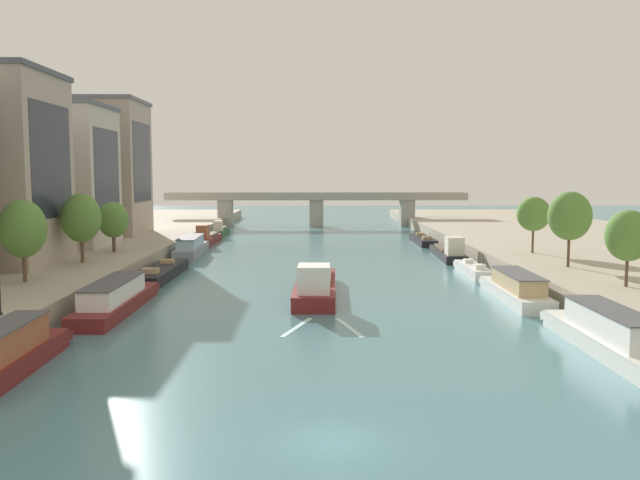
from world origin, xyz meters
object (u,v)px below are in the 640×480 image
at_px(moored_boat_right_lone, 516,288).
at_px(moored_boat_right_upstream, 423,240).
at_px(moored_boat_left_end, 221,231).
at_px(bridge_far, 316,205).
at_px(moored_boat_right_second, 473,270).
at_px(tree_left_far, 81,218).
at_px(moored_boat_left_far, 161,272).
at_px(moored_boat_right_gap_after, 607,333).
at_px(tree_right_third, 570,216).
at_px(moored_boat_left_lone, 208,238).
at_px(barge_midriver, 316,285).
at_px(moored_boat_left_gap_after, 10,353).
at_px(moored_boat_right_end, 449,252).
at_px(tree_right_end_of_row, 534,214).
at_px(moored_boat_left_second, 191,247).
at_px(tree_right_far, 628,236).
at_px(tree_left_third, 23,229).
at_px(tree_left_distant, 113,220).
at_px(moored_boat_left_upstream, 116,298).

bearing_deg(moored_boat_right_lone, moored_boat_right_upstream, 90.18).
bearing_deg(moored_boat_left_end, bridge_far, 50.20).
relative_size(moored_boat_right_second, tree_left_far, 1.54).
relative_size(moored_boat_left_far, moored_boat_right_gap_after, 1.04).
relative_size(moored_boat_right_second, tree_right_third, 1.48).
bearing_deg(moored_boat_left_lone, moored_boat_left_far, -89.16).
xyz_separation_m(moored_boat_left_far, bridge_far, (16.35, 67.61, 3.81)).
relative_size(barge_midriver, moored_boat_left_gap_after, 1.39).
relative_size(moored_boat_right_second, moored_boat_right_upstream, 0.77).
relative_size(barge_midriver, moored_boat_right_gap_after, 1.15).
height_order(moored_boat_right_end, tree_right_end_of_row, tree_right_end_of_row).
height_order(moored_boat_right_second, tree_left_far, tree_left_far).
height_order(moored_boat_left_second, tree_right_end_of_row, tree_right_end_of_row).
relative_size(moored_boat_left_gap_after, tree_right_far, 2.05).
height_order(moored_boat_left_lone, tree_left_far, tree_left_far).
relative_size(moored_boat_right_lone, tree_left_third, 2.10).
height_order(moored_boat_left_second, tree_left_far, tree_left_far).
height_order(moored_boat_right_gap_after, tree_left_third, tree_left_third).
height_order(moored_boat_left_second, moored_boat_right_lone, moored_boat_left_second).
bearing_deg(moored_boat_right_gap_after, moored_boat_right_upstream, 90.55).
bearing_deg(tree_left_distant, moored_boat_left_end, 81.00).
bearing_deg(moored_boat_right_second, tree_left_far, -174.93).
xyz_separation_m(moored_boat_left_gap_after, moored_boat_right_upstream, (32.98, 66.61, -0.63)).
relative_size(tree_left_third, tree_left_far, 0.98).
xyz_separation_m(moored_boat_right_end, tree_right_third, (7.02, -20.86, 5.77)).
xyz_separation_m(moored_boat_right_lone, tree_left_third, (-40.45, -1.26, 5.16)).
distance_m(moored_boat_left_upstream, tree_right_third, 41.30).
xyz_separation_m(moored_boat_right_upstream, tree_left_far, (-39.70, -35.74, 5.75)).
bearing_deg(tree_right_third, tree_right_end_of_row, 88.35).
xyz_separation_m(barge_midriver, moored_boat_right_end, (16.88, 26.01, -0.12)).
distance_m(moored_boat_right_second, tree_left_far, 40.17).
distance_m(moored_boat_right_second, tree_left_third, 43.40).
bearing_deg(moored_boat_right_lone, barge_midriver, 173.62).
distance_m(moored_boat_left_far, moored_boat_left_second, 18.66).
bearing_deg(tree_right_far, bridge_far, 105.64).
height_order(moored_boat_right_second, tree_left_third, tree_left_third).
relative_size(moored_boat_left_lone, tree_left_distant, 2.32).
xyz_separation_m(moored_boat_left_lone, tree_right_far, (40.45, -50.26, 4.92)).
relative_size(moored_boat_right_second, tree_left_third, 1.57).
bearing_deg(moored_boat_left_gap_after, moored_boat_right_second, 46.27).
xyz_separation_m(moored_boat_right_end, tree_left_distant, (-39.50, -8.23, 4.59)).
distance_m(moored_boat_left_lone, moored_boat_right_second, 45.96).
height_order(moored_boat_right_gap_after, moored_boat_right_upstream, moored_boat_right_gap_after).
bearing_deg(tree_left_distant, barge_midriver, -38.15).
bearing_deg(moored_boat_right_end, bridge_far, 107.31).
bearing_deg(moored_boat_left_upstream, moored_boat_right_gap_after, -20.31).
xyz_separation_m(moored_boat_right_upstream, tree_left_third, (-40.31, -47.55, 5.66)).
distance_m(moored_boat_right_upstream, tree_right_third, 40.39).
relative_size(moored_boat_left_gap_after, moored_boat_right_end, 0.83).
relative_size(moored_boat_left_upstream, tree_right_end_of_row, 2.60).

